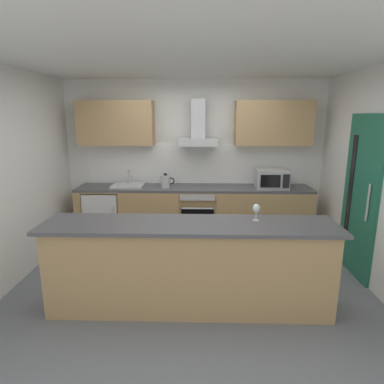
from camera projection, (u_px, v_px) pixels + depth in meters
The scene contains 17 objects.
ground at pixel (191, 282), 4.06m from camera, with size 5.28×4.49×0.02m, color slate.
ceiling at pixel (191, 59), 3.47m from camera, with size 5.28×4.49×0.02m, color white.
wall_back at pixel (194, 159), 5.53m from camera, with size 5.28×0.12×2.60m, color white.
wall_left at pixel (5, 178), 3.83m from camera, with size 0.12×4.49×2.60m, color white.
wall_right at pixel (383, 180), 3.71m from camera, with size 0.12×4.49×2.60m, color white.
backsplash_tile at pixel (194, 164), 5.47m from camera, with size 3.64×0.02×0.66m, color white.
counter_back at pixel (194, 214), 5.35m from camera, with size 3.77×0.60×0.90m.
counter_island at pixel (189, 266), 3.39m from camera, with size 3.01×0.64×0.96m.
upper_cabinets at pixel (194, 123), 5.16m from camera, with size 3.72×0.32×0.70m.
side_door at pixel (360, 197), 4.08m from camera, with size 0.08×0.85×2.05m.
oven at pixel (198, 213), 5.32m from camera, with size 0.60×0.62×0.80m.
refrigerator at pixel (105, 215), 5.37m from camera, with size 0.58×0.60×0.85m.
microwave at pixel (272, 179), 5.13m from camera, with size 0.50×0.38×0.30m.
sink at pixel (128, 185), 5.25m from camera, with size 0.50×0.40×0.26m.
kettle at pixel (166, 181), 5.18m from camera, with size 0.29×0.15×0.24m.
range_hood at pixel (198, 131), 5.14m from camera, with size 0.62×0.45×0.72m.
wine_glass at pixel (256, 209), 3.34m from camera, with size 0.08×0.08×0.18m.
Camera 1 is at (0.12, -3.70, 2.01)m, focal length 30.33 mm.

